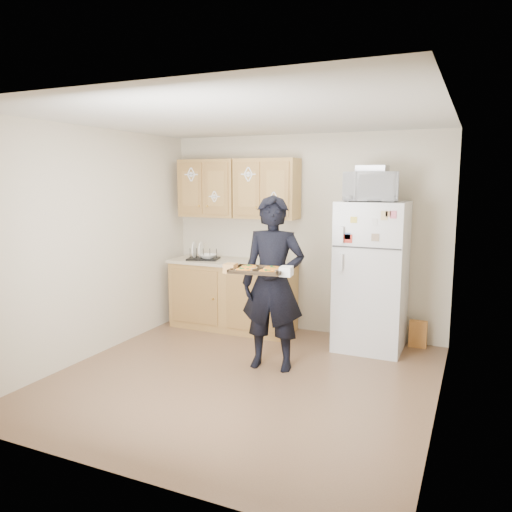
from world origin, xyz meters
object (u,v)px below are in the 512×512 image
at_px(person, 273,283).
at_px(dish_rack, 203,253).
at_px(baking_tray, 258,271).
at_px(refrigerator, 371,276).
at_px(microwave, 370,187).

distance_m(person, dish_rack, 1.73).
bearing_deg(baking_tray, refrigerator, 50.81).
xyz_separation_m(baking_tray, microwave, (0.80, 1.27, 0.79)).
bearing_deg(dish_rack, microwave, -0.91).
xyz_separation_m(refrigerator, dish_rack, (-2.20, -0.02, 0.13)).
bearing_deg(refrigerator, microwave, -126.80).
xyz_separation_m(person, dish_rack, (-1.41, 1.01, 0.09)).
xyz_separation_m(refrigerator, baking_tray, (-0.83, -1.32, 0.22)).
relative_size(person, dish_rack, 4.51).
distance_m(baking_tray, microwave, 1.70).
bearing_deg(baking_tray, dish_rack, 129.25).
bearing_deg(person, dish_rack, 137.23).
bearing_deg(dish_rack, person, -35.74).
bearing_deg(baking_tray, person, 75.95).
relative_size(person, microwave, 3.03).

